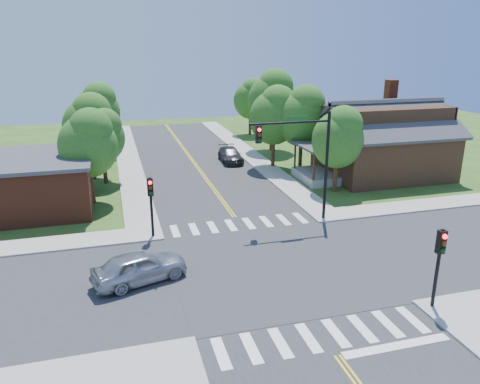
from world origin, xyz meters
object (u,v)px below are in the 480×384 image
object	(u,v)px
signal_pole_se	(440,254)
car_silver	(140,267)
car_dgrey	(230,155)
signal_mast_ne	(303,150)
signal_pole_nw	(151,196)
house_ne	(383,138)

from	to	relation	value
signal_pole_se	car_silver	world-z (taller)	signal_pole_se
signal_pole_se	car_dgrey	xyz separation A→B (m)	(-2.10, 27.80, -1.99)
car_silver	signal_mast_ne	bearing A→B (deg)	-81.46
signal_pole_nw	car_silver	xyz separation A→B (m)	(-1.14, -5.27, -1.87)
house_ne	signal_mast_ne	bearing A→B (deg)	-142.32
signal_mast_ne	signal_pole_se	world-z (taller)	signal_mast_ne
house_ne	signal_pole_nw	bearing A→B (deg)	-157.31
car_silver	signal_pole_nw	bearing A→B (deg)	-30.03
car_silver	house_ne	bearing A→B (deg)	-75.31
signal_pole_se	car_silver	bearing A→B (deg)	154.32
signal_pole_nw	car_dgrey	distance (m)	19.03
signal_pole_nw	car_dgrey	bearing A→B (deg)	61.26
signal_pole_se	car_dgrey	world-z (taller)	signal_pole_se
signal_pole_se	car_silver	xyz separation A→B (m)	(-12.34, 5.93, -1.87)
signal_pole_se	car_silver	size ratio (longest dim) A/B	0.76
signal_mast_ne	signal_pole_nw	size ratio (longest dim) A/B	1.89
signal_mast_ne	signal_pole_se	distance (m)	11.55
house_ne	car_dgrey	bearing A→B (deg)	145.64
signal_mast_ne	car_dgrey	distance (m)	17.11
signal_pole_nw	signal_pole_se	bearing A→B (deg)	-45.00
signal_mast_ne	car_silver	distance (m)	12.56
signal_mast_ne	signal_pole_nw	distance (m)	9.76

